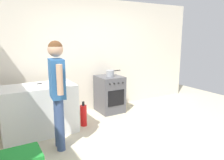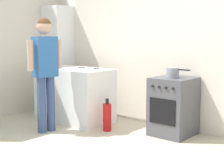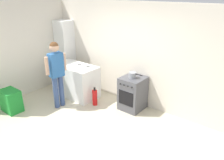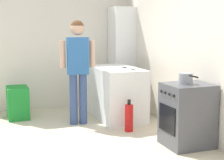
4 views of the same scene
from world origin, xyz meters
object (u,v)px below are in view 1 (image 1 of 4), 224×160
(oven_left, at_px, (110,94))
(fire_extinguisher, at_px, (84,115))
(knife_bread, at_px, (34,85))
(knife_chef, at_px, (60,81))
(person, at_px, (57,85))
(pot, at_px, (110,73))

(oven_left, distance_m, fire_extinguisher, 1.01)
(oven_left, xyz_separation_m, knife_bread, (-1.74, -0.29, 0.48))
(knife_chef, bearing_deg, knife_bread, -171.04)
(oven_left, bearing_deg, knife_bread, -170.48)
(oven_left, relative_size, knife_bread, 2.54)
(person, height_order, fire_extinguisher, person)
(pot, relative_size, knife_bread, 1.10)
(person, distance_m, fire_extinguisher, 1.23)
(pot, bearing_deg, knife_chef, -171.89)
(knife_chef, distance_m, fire_extinguisher, 0.83)
(knife_bread, relative_size, knife_chef, 1.07)
(pot, height_order, fire_extinguisher, pot)
(oven_left, relative_size, pot, 2.31)
(pot, xyz_separation_m, person, (-1.54, -1.07, 0.11))
(pot, relative_size, person, 0.22)
(knife_chef, height_order, fire_extinguisher, knife_chef)
(oven_left, height_order, fire_extinguisher, oven_left)
(knife_bread, bearing_deg, person, -76.80)
(knife_bread, bearing_deg, pot, 8.35)
(knife_bread, bearing_deg, fire_extinguisher, -12.19)
(knife_bread, relative_size, person, 0.20)
(oven_left, height_order, knife_chef, knife_chef)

